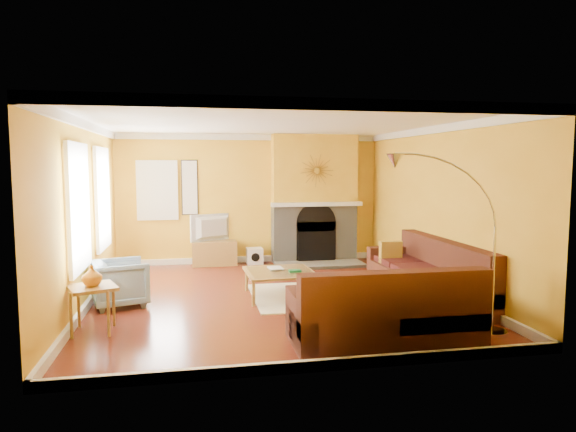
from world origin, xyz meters
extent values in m
cube|color=maroon|center=(0.00, 0.00, -0.01)|extent=(5.50, 6.00, 0.02)
cube|color=white|center=(0.00, 0.00, 2.71)|extent=(5.50, 6.00, 0.02)
cube|color=gold|center=(0.00, 3.01, 1.35)|extent=(5.50, 0.02, 2.70)
cube|color=gold|center=(0.00, -3.01, 1.35)|extent=(5.50, 0.02, 2.70)
cube|color=gold|center=(-2.76, 0.00, 1.35)|extent=(0.02, 6.00, 2.70)
cube|color=gold|center=(2.76, 0.00, 1.35)|extent=(0.02, 6.00, 2.70)
cube|color=white|center=(-2.72, 1.30, 1.50)|extent=(0.06, 1.22, 1.72)
cube|color=white|center=(-2.72, -0.60, 1.50)|extent=(0.06, 1.22, 1.72)
cube|color=white|center=(-1.90, 2.96, 1.55)|extent=(0.82, 0.06, 1.22)
cube|color=white|center=(-1.25, 2.97, 1.60)|extent=(0.34, 0.04, 1.14)
cube|color=white|center=(1.35, 2.56, 1.25)|extent=(1.92, 0.22, 0.08)
cube|color=gray|center=(1.35, 2.25, 0.03)|extent=(1.80, 0.70, 0.06)
cube|color=beige|center=(0.89, -0.07, 0.01)|extent=(2.40, 1.80, 0.02)
cube|color=olive|center=(-0.77, 2.77, 0.25)|extent=(0.91, 0.41, 0.50)
imported|color=black|center=(-0.77, 2.77, 0.78)|extent=(0.93, 0.53, 0.56)
cube|color=white|center=(0.06, 2.76, 0.16)|extent=(0.33, 0.33, 0.33)
imported|color=gray|center=(-2.27, -0.09, 0.34)|extent=(0.92, 0.91, 0.69)
imported|color=#C57212|center=(-2.44, -1.28, 0.71)|extent=(0.29, 0.29, 0.25)
imported|color=white|center=(-0.04, 0.10, 0.43)|extent=(0.24, 0.31, 0.03)
camera|label=1|loc=(-1.24, -7.80, 2.06)|focal=32.00mm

